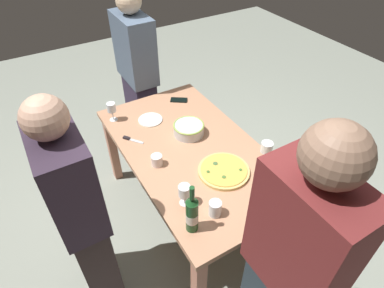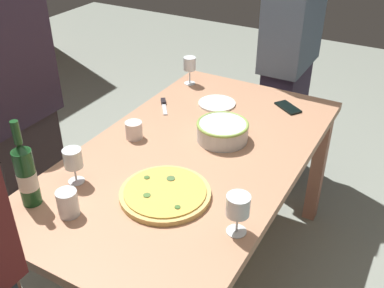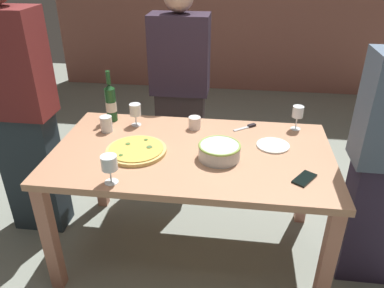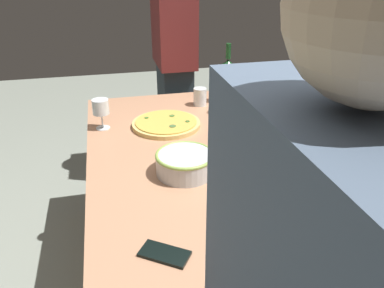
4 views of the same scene
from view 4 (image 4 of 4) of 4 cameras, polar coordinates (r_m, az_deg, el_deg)
The scene contains 15 objects.
ground_plane at distance 2.13m, azimuth -0.00°, elevation -19.47°, with size 8.00×8.00×0.00m, color gray.
dining_table at distance 1.72m, azimuth -0.00°, elevation -4.05°, with size 1.60×0.90×0.75m.
pizza at distance 1.93m, azimuth -3.88°, elevation 3.05°, with size 0.34×0.34×0.03m.
serving_bowl at distance 1.50m, azimuth -1.05°, elevation -2.75°, with size 0.23×0.23×0.09m.
wine_bottle at distance 2.23m, azimuth 5.27°, elevation 9.41°, with size 0.07×0.07×0.34m.
wine_glass_near_pizza at distance 1.92m, azimuth -13.47°, elevation 5.29°, with size 0.08×0.08×0.15m.
wine_glass_by_bottle at distance 1.27m, azimuth 23.30°, elevation -7.63°, with size 0.07×0.07×0.16m.
wine_glass_far_left at distance 2.07m, azimuth 5.35°, elevation 7.15°, with size 0.07×0.07×0.15m.
cup_amber at distance 2.20m, azimuth 1.21°, elevation 7.07°, with size 0.07×0.07×0.10m, color white.
cup_ceramic at distance 1.75m, azimuth 9.08°, elevation 1.17°, with size 0.08×0.08×0.08m, color silver.
side_plate at distance 1.33m, azimuth 9.55°, elevation -9.72°, with size 0.19×0.19×0.01m, color white.
cell_phone at distance 1.15m, azimuth -4.13°, elevation -16.04°, with size 0.07×0.14×0.01m, color black.
pizza_knife at distance 1.53m, azimuth 15.60°, elevation -5.08°, with size 0.15×0.12×0.02m.
person_host at distance 2.17m, azimuth 21.56°, elevation 4.67°, with size 0.44×0.24×1.58m.
person_guest_right at distance 2.66m, azimuth -2.69°, elevation 12.46°, with size 0.42×0.24×1.74m.
Camera 4 is at (1.44, -0.34, 1.53)m, focal length 35.71 mm.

